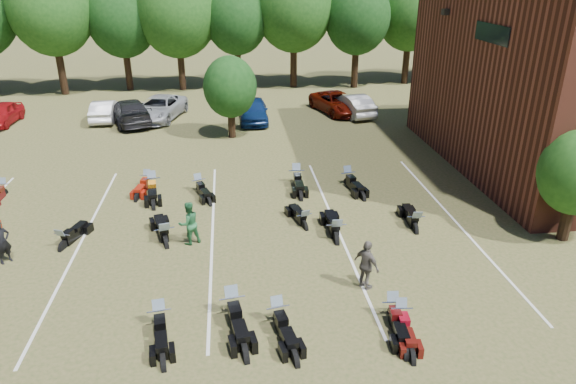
{
  "coord_description": "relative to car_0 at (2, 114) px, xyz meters",
  "views": [
    {
      "loc": [
        -2.1,
        -15.13,
        9.72
      ],
      "look_at": [
        0.13,
        4.0,
        1.2
      ],
      "focal_mm": 32.0,
      "sensor_mm": 36.0,
      "label": 1
    }
  ],
  "objects": [
    {
      "name": "ground",
      "position": [
        17.13,
        -20.08,
        -0.71
      ],
      "size": [
        160.0,
        160.0,
        0.0
      ],
      "primitive_type": "plane",
      "color": "brown",
      "rests_on": "ground"
    },
    {
      "name": "car_0",
      "position": [
        0.0,
        0.0,
        0.0
      ],
      "size": [
        1.84,
        4.21,
        1.41
      ],
      "primitive_type": "imported",
      "rotation": [
        0.0,
        0.0,
        -0.04
      ],
      "color": "maroon",
      "rests_on": "ground"
    },
    {
      "name": "car_1",
      "position": [
        6.61,
        0.2,
        -0.02
      ],
      "size": [
        1.58,
        4.22,
        1.38
      ],
      "primitive_type": "imported",
      "rotation": [
        0.0,
        0.0,
        3.17
      ],
      "color": "silver",
      "rests_on": "ground"
    },
    {
      "name": "car_2",
      "position": [
        10.25,
        0.03,
        0.06
      ],
      "size": [
        3.93,
        6.02,
        1.54
      ],
      "primitive_type": "imported",
      "rotation": [
        0.0,
        0.0,
        -0.27
      ],
      "color": "gray",
      "rests_on": "ground"
    },
    {
      "name": "car_3",
      "position": [
        8.41,
        -0.71,
        0.09
      ],
      "size": [
        3.93,
        5.92,
        1.59
      ],
      "primitive_type": "imported",
      "rotation": [
        0.0,
        0.0,
        3.48
      ],
      "color": "black",
      "rests_on": "ground"
    },
    {
      "name": "car_4",
      "position": [
        16.66,
        -1.36,
        0.08
      ],
      "size": [
        1.97,
        4.65,
        1.57
      ],
      "primitive_type": "imported",
      "rotation": [
        0.0,
        0.0,
        -0.03
      ],
      "color": "#0B2151",
      "rests_on": "ground"
    },
    {
      "name": "car_5",
      "position": [
        23.69,
        -0.52,
        0.05
      ],
      "size": [
        2.53,
        4.81,
        1.51
      ],
      "primitive_type": "imported",
      "rotation": [
        0.0,
        0.0,
        3.35
      ],
      "color": "#AFAFAA",
      "rests_on": "ground"
    },
    {
      "name": "car_6",
      "position": [
        22.73,
        0.3,
        0.02
      ],
      "size": [
        3.78,
        5.67,
        1.45
      ],
      "primitive_type": "imported",
      "rotation": [
        0.0,
        0.0,
        0.29
      ],
      "color": "#570E04",
      "rests_on": "ground"
    },
    {
      "name": "car_7",
      "position": [
        30.52,
        -1.37,
        0.06
      ],
      "size": [
        3.82,
        5.7,
        1.53
      ],
      "primitive_type": "imported",
      "rotation": [
        0.0,
        0.0,
        2.79
      ],
      "color": "#3A3B3F",
      "rests_on": "ground"
    },
    {
      "name": "person_black",
      "position": [
        6.86,
        -18.37,
        0.1
      ],
      "size": [
        0.69,
        0.7,
        1.62
      ],
      "primitive_type": "imported",
      "rotation": [
        0.0,
        0.0,
        0.83
      ],
      "color": "black",
      "rests_on": "ground"
    },
    {
      "name": "person_green",
      "position": [
        13.32,
        -17.75,
        0.15
      ],
      "size": [
        1.03,
        0.95,
        1.71
      ],
      "primitive_type": "imported",
      "rotation": [
        0.0,
        0.0,
        3.61
      ],
      "color": "#256537",
      "rests_on": "ground"
    },
    {
      "name": "person_grey",
      "position": [
        19.2,
        -21.44,
        0.16
      ],
      "size": [
        0.9,
        1.09,
        1.74
      ],
      "primitive_type": "imported",
      "rotation": [
        0.0,
        0.0,
        2.13
      ],
      "color": "#5A544D",
      "rests_on": "ground"
    },
    {
      "name": "motorcycle_2",
      "position": [
        14.85,
        -22.44,
        -0.71
      ],
      "size": [
        1.19,
        2.61,
        1.4
      ],
      "primitive_type": null,
      "rotation": [
        0.0,
        0.0,
        0.16
      ],
      "color": "black",
      "rests_on": "ground"
    },
    {
      "name": "motorcycle_3",
      "position": [
        12.74,
        -22.72,
        -0.71
      ],
      "size": [
        1.03,
        2.31,
        1.24
      ],
      "primitive_type": null,
      "rotation": [
        0.0,
        0.0,
        0.15
      ],
      "color": "black",
      "rests_on": "ground"
    },
    {
      "name": "motorcycle_4",
      "position": [
        16.16,
        -22.96,
        -0.71
      ],
      "size": [
        1.12,
        2.35,
        1.26
      ],
      "primitive_type": null,
      "rotation": [
        0.0,
        0.0,
        0.18
      ],
      "color": "black",
      "rests_on": "ground"
    },
    {
      "name": "motorcycle_5",
      "position": [
        19.59,
        -23.09,
        -0.71
      ],
      "size": [
        0.87,
        2.23,
        1.21
      ],
      "primitive_type": null,
      "rotation": [
        0.0,
        0.0,
        -0.08
      ],
      "color": "black",
      "rests_on": "ground"
    },
    {
      "name": "motorcycle_6",
      "position": [
        19.76,
        -23.37,
        -0.71
      ],
      "size": [
        0.88,
        2.13,
        1.16
      ],
      "primitive_type": null,
      "rotation": [
        0.0,
        0.0,
        -0.11
      ],
      "color": "#430D09",
      "rests_on": "ground"
    },
    {
      "name": "motorcycle_9",
      "position": [
        8.62,
        -17.6,
        -0.71
      ],
      "size": [
        1.33,
        2.23,
        1.18
      ],
      "primitive_type": null,
      "rotation": [
        0.0,
        0.0,
        2.81
      ],
      "color": "black",
      "rests_on": "ground"
    },
    {
      "name": "motorcycle_10",
      "position": [
        12.39,
        -17.78,
        -0.71
      ],
      "size": [
        1.38,
        2.58,
        1.37
      ],
      "primitive_type": null,
      "rotation": [
        0.0,
        0.0,
        3.4
      ],
      "color": "black",
      "rests_on": "ground"
    },
    {
      "name": "motorcycle_11",
      "position": [
        17.82,
        -17.02,
        -0.71
      ],
      "size": [
        1.14,
        2.19,
        1.17
      ],
      "primitive_type": null,
      "rotation": [
        0.0,
        0.0,
        3.38
      ],
      "color": "black",
      "rests_on": "ground"
    },
    {
      "name": "motorcycle_12",
      "position": [
        18.87,
        -18.24,
        -0.71
      ],
      "size": [
        0.84,
        2.52,
        1.39
      ],
      "primitive_type": null,
      "rotation": [
        0.0,
        0.0,
        3.12
      ],
      "color": "black",
      "rests_on": "ground"
    },
    {
      "name": "motorcycle_13",
      "position": [
        22.18,
        -17.8,
        -0.71
      ],
      "size": [
        0.87,
        2.32,
        1.27
      ],
      "primitive_type": null,
      "rotation": [
        0.0,
        0.0,
        3.08
      ],
      "color": "black",
      "rests_on": "ground"
    },
    {
      "name": "motorcycle_14",
      "position": [
        4.51,
        -12.23,
        -0.71
      ],
      "size": [
        0.73,
        2.08,
        1.15
      ],
      "primitive_type": null,
      "rotation": [
        0.0,
        0.0,
        -0.04
      ],
      "color": "#500B0E",
      "rests_on": "ground"
    },
    {
      "name": "motorcycle_15",
      "position": [
        10.96,
        -11.98,
        -0.71
      ],
      "size": [
        1.04,
        2.2,
        1.18
      ],
      "primitive_type": null,
      "rotation": [
        0.0,
        0.0,
        -0.18
      ],
      "color": "maroon",
      "rests_on": "ground"
    },
    {
      "name": "motorcycle_16",
      "position": [
        13.44,
        -12.84,
        -0.71
      ],
      "size": [
        1.34,
        2.26,
        1.2
      ],
      "primitive_type": null,
      "rotation": [
        0.0,
        0.0,
        0.33
      ],
      "color": "black",
      "rests_on": "ground"
    },
    {
      "name": "motorcycle_17",
      "position": [
        11.29,
        -12.62,
        -0.71
      ],
      "size": [
        1.12,
        2.57,
        1.38
      ],
      "primitive_type": null,
      "rotation": [
        0.0,
        0.0,
        0.14
      ],
      "color": "black",
      "rests_on": "ground"
    },
    {
      "name": "motorcycle_18",
      "position": [
        18.11,
        -12.41,
        -0.71
      ],
      "size": [
        0.85,
        2.5,
        1.38
      ],
      "primitive_type": null,
      "rotation": [
        0.0,
        0.0,
        -0.02
      ],
      "color": "black",
      "rests_on": "ground"
    },
    {
      "name": "motorcycle_19",
      "position": [
        20.54,
        -12.88,
        -0.71
      ],
      "size": [
        1.15,
        2.44,
        1.31
      ],
      "primitive_type": null,
      "rotation": [
        0.0,
        0.0,
        0.18
      ],
      "color": "black",
      "rests_on": "ground"
    },
    {
      "name": "tree_line",
      "position": [
        16.13,
        8.92,
        5.61
      ],
      "size": [
        56.0,
        6.0,
        9.79
      ],
      "color": "black",
      "rests_on": "ground"
    },
    {
      "name": "young_tree_midfield",
      "position": [
        15.13,
        -4.58,
        2.39
      ],
      "size": [
        3.2,
        3.2,
        4.7
      ],
      "color": "black",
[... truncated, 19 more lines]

